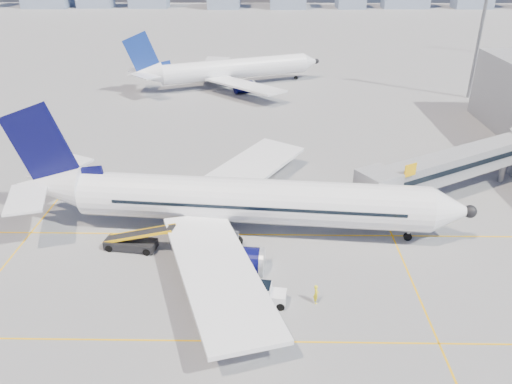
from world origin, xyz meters
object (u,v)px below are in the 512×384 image
cargo_dolly (230,301)px  belt_loader (132,242)px  second_aircraft (227,70)px  ramp_worker (316,294)px  baggage_tug (268,295)px  main_aircraft (232,201)px

cargo_dolly → belt_loader: bearing=137.9°
second_aircraft → ramp_worker: second_aircraft is taller
second_aircraft → baggage_tug: size_ratio=13.64×
second_aircraft → cargo_dolly: 64.95m
cargo_dolly → ramp_worker: bearing=12.3°
main_aircraft → baggage_tug: main_aircraft is taller
main_aircraft → belt_loader: (-8.74, -3.31, -2.52)m
belt_loader → ramp_worker: belt_loader is taller
ramp_worker → second_aircraft: bearing=6.4°
main_aircraft → baggage_tug: (3.25, -10.64, -2.39)m
second_aircraft → cargo_dolly: second_aircraft is taller
belt_loader → ramp_worker: bearing=-15.8°
main_aircraft → cargo_dolly: (0.45, -11.79, -2.09)m
main_aircraft → second_aircraft: 53.12m
second_aircraft → ramp_worker: (10.91, -63.43, -2.42)m
baggage_tug → main_aircraft: bearing=114.7°
second_aircraft → belt_loader: bearing=-117.7°
ramp_worker → baggage_tug: bearing=89.5°
cargo_dolly → second_aircraft: bearing=94.5°
baggage_tug → cargo_dolly: bearing=-150.0°
cargo_dolly → main_aircraft: bearing=92.8°
cargo_dolly → ramp_worker: size_ratio=2.35×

